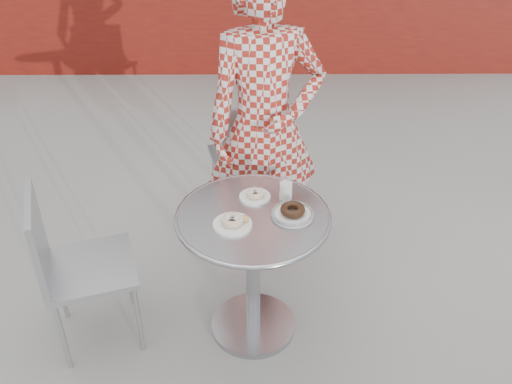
{
  "coord_description": "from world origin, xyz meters",
  "views": [
    {
      "loc": [
        -0.05,
        -2.13,
        2.33
      ],
      "look_at": [
        -0.03,
        0.12,
        0.82
      ],
      "focal_mm": 40.0,
      "sensor_mm": 36.0,
      "label": 1
    }
  ],
  "objects_px": {
    "chair_left": "(94,295)",
    "seated_person": "(265,128)",
    "plate_near": "(233,222)",
    "plate_checker": "(293,213)",
    "chair_far": "(249,186)",
    "milk_cup": "(286,190)",
    "bistro_table": "(253,245)",
    "plate_far": "(255,195)"
  },
  "relations": [
    {
      "from": "chair_far",
      "to": "plate_checker",
      "type": "bearing_deg",
      "value": 88.22
    },
    {
      "from": "chair_left",
      "to": "plate_checker",
      "type": "relative_size",
      "value": 4.38
    },
    {
      "from": "chair_far",
      "to": "seated_person",
      "type": "height_order",
      "value": "seated_person"
    },
    {
      "from": "chair_left",
      "to": "seated_person",
      "type": "relative_size",
      "value": 0.5
    },
    {
      "from": "plate_far",
      "to": "milk_cup",
      "type": "height_order",
      "value": "milk_cup"
    },
    {
      "from": "bistro_table",
      "to": "seated_person",
      "type": "relative_size",
      "value": 0.42
    },
    {
      "from": "chair_far",
      "to": "milk_cup",
      "type": "bearing_deg",
      "value": 88.66
    },
    {
      "from": "plate_checker",
      "to": "bistro_table",
      "type": "bearing_deg",
      "value": 179.08
    },
    {
      "from": "milk_cup",
      "to": "chair_far",
      "type": "bearing_deg",
      "value": 102.74
    },
    {
      "from": "plate_checker",
      "to": "milk_cup",
      "type": "relative_size",
      "value": 1.98
    },
    {
      "from": "plate_near",
      "to": "chair_far",
      "type": "bearing_deg",
      "value": 86.14
    },
    {
      "from": "seated_person",
      "to": "chair_far",
      "type": "bearing_deg",
      "value": 93.08
    },
    {
      "from": "bistro_table",
      "to": "plate_near",
      "type": "bearing_deg",
      "value": -139.65
    },
    {
      "from": "chair_far",
      "to": "plate_near",
      "type": "height_order",
      "value": "chair_far"
    },
    {
      "from": "bistro_table",
      "to": "plate_near",
      "type": "distance_m",
      "value": 0.23
    },
    {
      "from": "plate_checker",
      "to": "chair_left",
      "type": "bearing_deg",
      "value": -178.06
    },
    {
      "from": "chair_far",
      "to": "plate_checker",
      "type": "xyz_separation_m",
      "value": [
        0.21,
        -0.95,
        0.47
      ]
    },
    {
      "from": "seated_person",
      "to": "bistro_table",
      "type": "bearing_deg",
      "value": -108.18
    },
    {
      "from": "seated_person",
      "to": "chair_left",
      "type": "bearing_deg",
      "value": -155.51
    },
    {
      "from": "plate_far",
      "to": "plate_checker",
      "type": "distance_m",
      "value": 0.23
    },
    {
      "from": "seated_person",
      "to": "milk_cup",
      "type": "bearing_deg",
      "value": -90.74
    },
    {
      "from": "chair_far",
      "to": "plate_near",
      "type": "distance_m",
      "value": 1.13
    },
    {
      "from": "seated_person",
      "to": "milk_cup",
      "type": "distance_m",
      "value": 0.49
    },
    {
      "from": "chair_far",
      "to": "bistro_table",
      "type": "bearing_deg",
      "value": 77.23
    },
    {
      "from": "seated_person",
      "to": "milk_cup",
      "type": "xyz_separation_m",
      "value": [
        0.09,
        -0.47,
        -0.09
      ]
    },
    {
      "from": "seated_person",
      "to": "plate_near",
      "type": "bearing_deg",
      "value": -114.81
    },
    {
      "from": "chair_left",
      "to": "milk_cup",
      "type": "height_order",
      "value": "chair_left"
    },
    {
      "from": "chair_left",
      "to": "seated_person",
      "type": "bearing_deg",
      "value": -71.32
    },
    {
      "from": "chair_left",
      "to": "seated_person",
      "type": "distance_m",
      "value": 1.26
    },
    {
      "from": "plate_far",
      "to": "milk_cup",
      "type": "distance_m",
      "value": 0.15
    },
    {
      "from": "plate_checker",
      "to": "seated_person",
      "type": "bearing_deg",
      "value": 100.83
    },
    {
      "from": "seated_person",
      "to": "plate_near",
      "type": "distance_m",
      "value": 0.72
    },
    {
      "from": "chair_far",
      "to": "chair_left",
      "type": "distance_m",
      "value": 1.26
    },
    {
      "from": "chair_far",
      "to": "plate_near",
      "type": "relative_size",
      "value": 5.28
    },
    {
      "from": "seated_person",
      "to": "plate_far",
      "type": "distance_m",
      "value": 0.49
    },
    {
      "from": "plate_far",
      "to": "plate_checker",
      "type": "relative_size",
      "value": 0.75
    },
    {
      "from": "bistro_table",
      "to": "seated_person",
      "type": "xyz_separation_m",
      "value": [
        0.07,
        0.61,
        0.33
      ]
    },
    {
      "from": "plate_near",
      "to": "plate_checker",
      "type": "distance_m",
      "value": 0.29
    },
    {
      "from": "chair_far",
      "to": "seated_person",
      "type": "bearing_deg",
      "value": 90.88
    },
    {
      "from": "plate_near",
      "to": "plate_checker",
      "type": "xyz_separation_m",
      "value": [
        0.28,
        0.07,
        -0.0
      ]
    },
    {
      "from": "bistro_table",
      "to": "chair_left",
      "type": "distance_m",
      "value": 0.87
    },
    {
      "from": "bistro_table",
      "to": "plate_far",
      "type": "bearing_deg",
      "value": 86.12
    }
  ]
}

